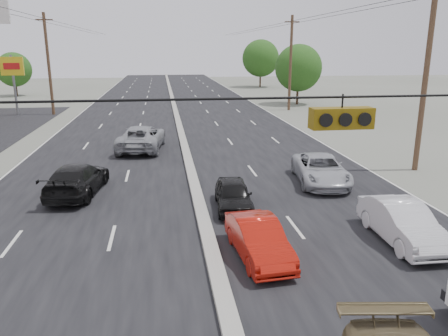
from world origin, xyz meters
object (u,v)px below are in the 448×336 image
Objects in this scene: utility_pole_right_b at (426,77)px; tree_left_far at (14,70)px; tree_right_far at (261,58)px; tree_right_mid at (298,68)px; oncoming_far at (142,138)px; queue_car_a at (233,195)px; queue_car_b at (402,223)px; queue_car_c at (321,170)px; utility_pole_left_c at (49,64)px; pole_sign_far at (13,71)px; oncoming_near at (77,179)px; red_sedan at (258,240)px; utility_pole_right_c at (291,63)px.

utility_pole_right_b reaches higher than tree_left_far.
tree_right_mid is at bearing -92.29° from tree_right_far.
utility_pole_right_b is 1.71× the size of oncoming_far.
utility_pole_right_b is 55.11m from tree_right_far.
utility_pole_right_b is at bearing 26.75° from queue_car_a.
queue_car_c is (-0.37, 7.07, -0.01)m from queue_car_b.
utility_pole_left_c is 1.67× the size of pole_sign_far.
queue_car_b is 18.67m from oncoming_far.
queue_car_a is at bearing 164.29° from oncoming_near.
utility_pole_left_c reaches higher than queue_car_c.
oncoming_near reaches higher than red_sedan.
pole_sign_far reaches higher than queue_car_a.
red_sedan is 0.90× the size of queue_car_b.
tree_left_far is (-34.50, 45.00, -1.39)m from utility_pole_right_b.
tree_right_mid reaches higher than queue_car_b.
queue_car_c is at bearing -172.11° from oncoming_near.
utility_pole_left_c is 39.07m from queue_car_b.
red_sedan is 10.19m from oncoming_near.
utility_pole_right_b reaches higher than queue_car_c.
oncoming_near is at bearing -70.52° from tree_left_far.
queue_car_b is at bearing 127.79° from oncoming_far.
tree_left_far is 39.93m from tree_right_mid.
utility_pole_right_b is 15.06m from red_sedan.
tree_right_mid reaches higher than queue_car_c.
tree_left_far reaches higher than queue_car_a.
tree_right_mid is 25.03m from tree_right_far.
utility_pole_left_c is 2.01× the size of oncoming_near.
queue_car_a is (17.40, -29.69, -3.79)m from pole_sign_far.
oncoming_near is at bearing -110.71° from tree_right_far.
pole_sign_far is 34.62m from queue_car_a.
queue_car_c reaches higher than red_sedan.
oncoming_far is at bearing 154.61° from utility_pole_right_b.
red_sedan is at bearing -62.96° from pole_sign_far.
oncoming_far is at bearing 121.80° from queue_car_b.
oncoming_far is (-15.36, -17.71, -4.30)m from utility_pole_right_c.
utility_pole_right_b reaches higher than red_sedan.
utility_pole_left_c is at bearing 180.00° from utility_pole_right_c.
utility_pole_right_c is (25.00, 0.00, 0.00)m from utility_pole_left_c.
utility_pole_right_b is 2.60× the size of red_sedan.
utility_pole_left_c is at bearing 135.00° from utility_pole_right_b.
tree_right_mid is 1.85× the size of red_sedan.
tree_left_far is 55.01m from queue_car_a.
oncoming_far reaches higher than queue_car_c.
tree_right_far is 2.12× the size of red_sedan.
red_sedan is at bearing -107.86° from utility_pole_right_c.
oncoming_far is at bearing -53.43° from pole_sign_far.
utility_pole_right_c is at bearing 66.86° from red_sedan.
oncoming_far reaches higher than queue_car_a.
tree_right_mid is at bearing 72.43° from queue_car_a.
pole_sign_far is at bearing -180.00° from utility_pole_left_c.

